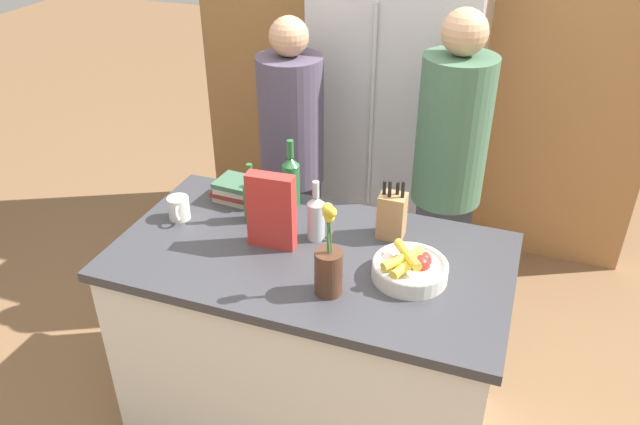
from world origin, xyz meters
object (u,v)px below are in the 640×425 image
at_px(person_at_sink, 292,156).
at_px(bottle_vinegar, 251,199).
at_px(fruit_bowl, 410,267).
at_px(book_stack, 236,190).
at_px(flower_vase, 328,267).
at_px(coffee_mug, 179,208).
at_px(cereal_box, 272,211).
at_px(refrigerator, 397,109).
at_px(bottle_oil, 316,217).
at_px(knife_block, 392,215).
at_px(person_in_blue, 448,171).
at_px(bottle_wine, 291,179).

bearing_deg(person_at_sink, bottle_vinegar, -61.23).
height_order(fruit_bowl, book_stack, fruit_bowl).
bearing_deg(flower_vase, coffee_mug, 161.03).
xyz_separation_m(fruit_bowl, person_at_sink, (-0.78, 0.81, -0.05)).
bearing_deg(cereal_box, person_at_sink, 106.79).
bearing_deg(flower_vase, fruit_bowl, 35.59).
xyz_separation_m(book_stack, bottle_vinegar, (0.13, -0.13, 0.05)).
bearing_deg(refrigerator, book_stack, -112.15).
bearing_deg(flower_vase, bottle_oil, 117.16).
height_order(fruit_bowl, person_at_sink, person_at_sink).
relative_size(knife_block, bottle_vinegar, 0.98).
bearing_deg(refrigerator, flower_vase, -84.93).
distance_m(fruit_bowl, book_stack, 0.89).
relative_size(coffee_mug, person_in_blue, 0.07).
distance_m(knife_block, bottle_vinegar, 0.58).
bearing_deg(bottle_oil, book_stack, 159.01).
relative_size(cereal_box, person_in_blue, 0.18).
bearing_deg(fruit_bowl, coffee_mug, 175.53).
bearing_deg(knife_block, person_at_sink, 139.24).
height_order(knife_block, person_at_sink, person_at_sink).
bearing_deg(bottle_vinegar, person_at_sink, 97.25).
distance_m(book_stack, bottle_vinegar, 0.19).
bearing_deg(book_stack, fruit_bowl, -19.37).
distance_m(fruit_bowl, bottle_vinegar, 0.73).
bearing_deg(coffee_mug, knife_block, 10.97).
bearing_deg(knife_block, coffee_mug, -169.03).
bearing_deg(bottle_vinegar, bottle_oil, -7.66).
height_order(refrigerator, book_stack, refrigerator).
distance_m(fruit_bowl, person_at_sink, 1.13).
xyz_separation_m(flower_vase, person_in_blue, (0.25, 0.96, -0.06)).
height_order(refrigerator, person_in_blue, refrigerator).
bearing_deg(bottle_vinegar, bottle_wine, 60.36).
xyz_separation_m(coffee_mug, person_at_sink, (0.21, 0.73, -0.06)).
distance_m(knife_block, person_at_sink, 0.87).
relative_size(cereal_box, bottle_vinegar, 1.18).
bearing_deg(person_at_sink, fruit_bowl, -24.30).
xyz_separation_m(refrigerator, knife_block, (0.26, -1.15, 0.02)).
xyz_separation_m(cereal_box, coffee_mug, (-0.44, 0.05, -0.10)).
height_order(coffee_mug, person_at_sink, person_at_sink).
bearing_deg(bottle_wine, bottle_oil, -48.85).
bearing_deg(coffee_mug, book_stack, 53.94).
bearing_deg(cereal_box, refrigerator, 83.24).
bearing_deg(person_at_sink, bottle_wine, -46.54).
distance_m(book_stack, bottle_wine, 0.25).
distance_m(coffee_mug, bottle_wine, 0.48).
distance_m(fruit_bowl, person_in_blue, 0.78).
relative_size(flower_vase, bottle_oil, 1.44).
relative_size(knife_block, person_at_sink, 0.16).
relative_size(bottle_oil, person_in_blue, 0.15).
bearing_deg(person_in_blue, person_at_sink, 166.38).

